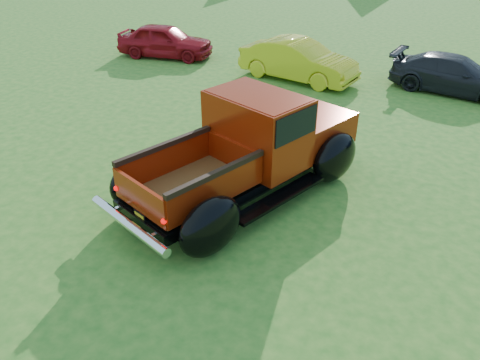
{
  "coord_description": "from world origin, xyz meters",
  "views": [
    {
      "loc": [
        3.12,
        -6.67,
        5.34
      ],
      "look_at": [
        0.08,
        0.2,
        0.88
      ],
      "focal_mm": 35.0,
      "sensor_mm": 36.0,
      "label": 1
    }
  ],
  "objects_px": {
    "show_car_grey": "(454,74)",
    "show_car_yellow": "(298,60)",
    "pickup_truck": "(257,145)",
    "show_car_red": "(165,41)"
  },
  "relations": [
    {
      "from": "pickup_truck",
      "to": "show_car_red",
      "type": "height_order",
      "value": "pickup_truck"
    },
    {
      "from": "pickup_truck",
      "to": "show_car_yellow",
      "type": "height_order",
      "value": "pickup_truck"
    },
    {
      "from": "show_car_yellow",
      "to": "show_car_grey",
      "type": "distance_m",
      "value": 5.07
    },
    {
      "from": "pickup_truck",
      "to": "show_car_yellow",
      "type": "bearing_deg",
      "value": 122.54
    },
    {
      "from": "show_car_red",
      "to": "show_car_grey",
      "type": "distance_m",
      "value": 10.7
    },
    {
      "from": "pickup_truck",
      "to": "show_car_grey",
      "type": "height_order",
      "value": "pickup_truck"
    },
    {
      "from": "pickup_truck",
      "to": "show_car_grey",
      "type": "distance_m",
      "value": 8.84
    },
    {
      "from": "pickup_truck",
      "to": "show_car_grey",
      "type": "xyz_separation_m",
      "value": [
        3.61,
        8.06,
        -0.41
      ]
    },
    {
      "from": "pickup_truck",
      "to": "show_car_red",
      "type": "distance_m",
      "value": 10.53
    },
    {
      "from": "show_car_grey",
      "to": "show_car_yellow",
      "type": "bearing_deg",
      "value": 108.74
    }
  ]
}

